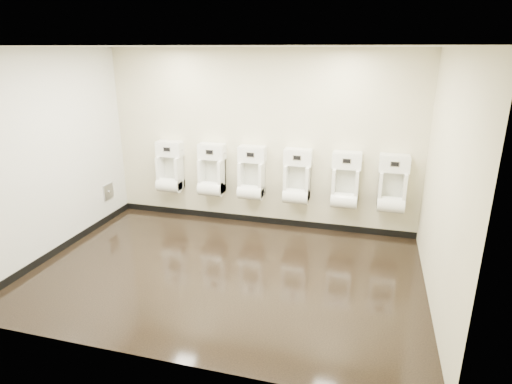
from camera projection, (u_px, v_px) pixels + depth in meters
ground at (225, 272)px, 5.60m from camera, size 5.00×3.50×0.00m
ceiling at (220, 46)px, 4.71m from camera, size 5.00×3.50×0.00m
back_wall at (260, 140)px, 6.76m from camera, size 5.00×0.02×2.80m
front_wall at (152, 223)px, 3.56m from camera, size 5.00×0.02×2.80m
left_wall at (48, 156)px, 5.78m from camera, size 0.02×3.50×2.80m
right_wall at (445, 185)px, 4.53m from camera, size 0.02×3.50×2.80m
tile_overlay_left at (49, 156)px, 5.78m from camera, size 0.01×3.50×2.80m
skirting_back at (259, 219)px, 7.18m from camera, size 5.00×0.02×0.10m
skirting_left at (63, 246)px, 6.21m from camera, size 0.02×3.50×0.10m
access_panel at (108, 192)px, 7.16m from camera, size 0.04×0.25×0.25m
urinal_0 at (170, 170)px, 7.18m from camera, size 0.44×0.33×0.83m
urinal_1 at (212, 174)px, 7.00m from camera, size 0.44×0.33×0.83m
urinal_2 at (251, 177)px, 6.83m from camera, size 0.44×0.33×0.83m
urinal_3 at (297, 180)px, 6.64m from camera, size 0.44×0.33×0.83m
urinal_4 at (345, 184)px, 6.46m from camera, size 0.44×0.33×0.83m
urinal_5 at (392, 188)px, 6.29m from camera, size 0.44×0.33×0.83m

